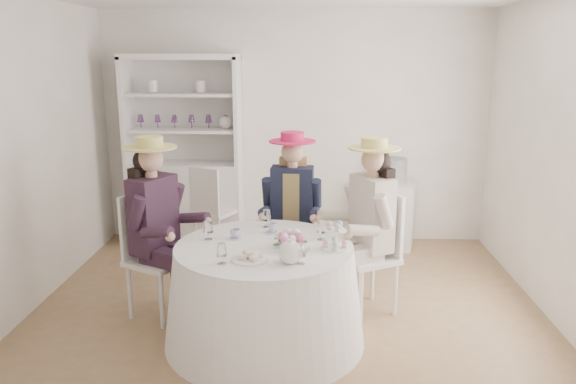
{
  "coord_description": "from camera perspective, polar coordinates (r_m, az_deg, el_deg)",
  "views": [
    {
      "loc": [
        0.19,
        -4.59,
        2.23
      ],
      "look_at": [
        0.0,
        0.1,
        1.05
      ],
      "focal_mm": 35.0,
      "sensor_mm": 36.0,
      "label": 1
    }
  ],
  "objects": [
    {
      "name": "ground",
      "position": [
        5.1,
        -0.05,
        -11.8
      ],
      "size": [
        4.5,
        4.5,
        0.0
      ],
      "primitive_type": "plane",
      "color": "olive",
      "rests_on": "ground"
    },
    {
      "name": "wall_back",
      "position": [
        6.65,
        0.68,
        6.5
      ],
      "size": [
        4.5,
        0.0,
        4.5
      ],
      "primitive_type": "plane",
      "rotation": [
        1.57,
        0.0,
        0.0
      ],
      "color": "silver",
      "rests_on": "ground"
    },
    {
      "name": "wall_front",
      "position": [
        2.74,
        -1.83,
        -4.59
      ],
      "size": [
        4.5,
        0.0,
        4.5
      ],
      "primitive_type": "plane",
      "rotation": [
        -1.57,
        0.0,
        0.0
      ],
      "color": "silver",
      "rests_on": "ground"
    },
    {
      "name": "wall_left",
      "position": [
        5.27,
        -25.34,
        3.15
      ],
      "size": [
        0.0,
        4.5,
        4.5
      ],
      "primitive_type": "plane",
      "rotation": [
        1.57,
        0.0,
        1.57
      ],
      "color": "silver",
      "rests_on": "ground"
    },
    {
      "name": "wall_right",
      "position": [
        5.1,
        26.13,
        2.74
      ],
      "size": [
        0.0,
        4.5,
        4.5
      ],
      "primitive_type": "plane",
      "rotation": [
        1.57,
        0.0,
        -1.57
      ],
      "color": "silver",
      "rests_on": "ground"
    },
    {
      "name": "tea_table",
      "position": [
        4.45,
        -2.41,
        -10.27
      ],
      "size": [
        1.57,
        1.57,
        0.79
      ],
      "rotation": [
        0.0,
        0.0,
        0.12
      ],
      "color": "white",
      "rests_on": "ground"
    },
    {
      "name": "hutch",
      "position": [
        6.68,
        -10.3,
        1.37
      ],
      "size": [
        1.5,
        0.99,
        2.21
      ],
      "rotation": [
        0.0,
        0.0,
        -0.41
      ],
      "color": "silver",
      "rests_on": "ground"
    },
    {
      "name": "side_table",
      "position": [
        6.67,
        10.53,
        -2.25
      ],
      "size": [
        0.59,
        0.59,
        0.76
      ],
      "primitive_type": "cube",
      "rotation": [
        0.0,
        0.0,
        -0.24
      ],
      "color": "silver",
      "rests_on": "ground"
    },
    {
      "name": "hatbox",
      "position": [
        6.54,
        10.73,
        2.16
      ],
      "size": [
        0.3,
        0.3,
        0.29
      ],
      "primitive_type": "cylinder",
      "rotation": [
        0.0,
        0.0,
        0.04
      ],
      "color": "black",
      "rests_on": "side_table"
    },
    {
      "name": "guest_left",
      "position": [
        4.8,
        -13.25,
        -2.57
      ],
      "size": [
        0.66,
        0.6,
        1.56
      ],
      "rotation": [
        0.0,
        0.0,
        1.1
      ],
      "color": "silver",
      "rests_on": "ground"
    },
    {
      "name": "guest_mid",
      "position": [
        5.22,
        0.41,
        -1.09
      ],
      "size": [
        0.55,
        0.58,
        1.52
      ],
      "rotation": [
        0.0,
        0.0,
        -0.07
      ],
      "color": "silver",
      "rests_on": "ground"
    },
    {
      "name": "guest_right",
      "position": [
        4.81,
        8.22,
        -2.46
      ],
      "size": [
        0.66,
        0.59,
        1.54
      ],
      "rotation": [
        0.0,
        0.0,
        -1.08
      ],
      "color": "silver",
      "rests_on": "ground"
    },
    {
      "name": "spare_chair",
      "position": [
        6.34,
        -7.82,
        -1.51
      ],
      "size": [
        0.56,
        0.56,
        1.0
      ],
      "rotation": [
        0.0,
        0.0,
        2.66
      ],
      "color": "silver",
      "rests_on": "ground"
    },
    {
      "name": "teacup_a",
      "position": [
        4.47,
        -5.36,
        -4.32
      ],
      "size": [
        0.09,
        0.09,
        0.07
      ],
      "primitive_type": "imported",
      "rotation": [
        0.0,
        0.0,
        0.11
      ],
      "color": "white",
      "rests_on": "tea_table"
    },
    {
      "name": "teacup_b",
      "position": [
        4.58,
        -1.64,
        -3.74
      ],
      "size": [
        0.09,
        0.09,
        0.07
      ],
      "primitive_type": "imported",
      "rotation": [
        0.0,
        0.0,
        -0.21
      ],
      "color": "white",
      "rests_on": "tea_table"
    },
    {
      "name": "teacup_c",
      "position": [
        4.38,
        0.79,
        -4.66
      ],
      "size": [
        0.08,
        0.08,
        0.06
      ],
      "primitive_type": "imported",
      "rotation": [
        0.0,
        0.0,
        -0.1
      ],
      "color": "white",
      "rests_on": "tea_table"
    },
    {
      "name": "flower_bowl",
      "position": [
        4.22,
        0.33,
        -5.54
      ],
      "size": [
        0.24,
        0.24,
        0.05
      ],
      "primitive_type": "imported",
      "rotation": [
        0.0,
        0.0,
        0.35
      ],
      "color": "white",
      "rests_on": "tea_table"
    },
    {
      "name": "flower_arrangement",
      "position": [
        4.22,
        0.13,
        -4.54
      ],
      "size": [
        0.19,
        0.19,
        0.07
      ],
      "rotation": [
        0.0,
        0.0,
        0.33
      ],
      "color": "pink",
      "rests_on": "tea_table"
    },
    {
      "name": "table_teapot",
      "position": [
        3.94,
        0.26,
        -6.16
      ],
      "size": [
        0.24,
        0.17,
        0.18
      ],
      "rotation": [
        0.0,
        0.0,
        -0.43
      ],
      "color": "white",
      "rests_on": "tea_table"
    },
    {
      "name": "sandwich_plate",
      "position": [
        4.02,
        -3.87,
        -6.69
      ],
      "size": [
        0.27,
        0.27,
        0.06
      ],
      "rotation": [
        0.0,
        0.0,
        0.43
      ],
      "color": "white",
      "rests_on": "tea_table"
    },
    {
      "name": "cupcake_stand",
      "position": [
        4.23,
        4.83,
        -4.79
      ],
      "size": [
        0.22,
        0.22,
        0.2
      ],
      "rotation": [
        0.0,
        0.0,
        -0.39
      ],
      "color": "white",
      "rests_on": "tea_table"
    },
    {
      "name": "stemware_set",
      "position": [
        4.28,
        -2.47,
        -4.51
      ],
      "size": [
        0.97,
        0.93,
        0.15
      ],
      "color": "white",
      "rests_on": "tea_table"
    }
  ]
}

